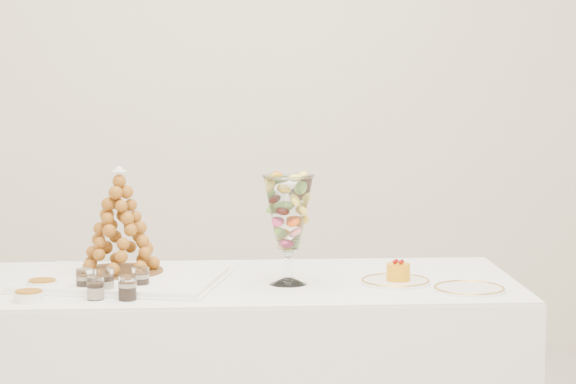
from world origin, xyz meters
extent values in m
cube|color=silver|center=(0.00, 2.00, 1.40)|extent=(4.50, 0.04, 2.80)
cube|color=silver|center=(0.00, -2.00, 1.40)|extent=(4.50, 0.04, 2.80)
cube|color=white|center=(-0.14, 0.35, 0.68)|extent=(1.83, 0.80, 0.01)
cube|color=white|center=(-0.45, 0.36, 0.69)|extent=(0.67, 0.57, 0.02)
cylinder|color=white|center=(0.05, 0.28, 0.69)|extent=(0.12, 0.12, 0.02)
cylinder|color=white|center=(0.05, 0.28, 0.74)|extent=(0.02, 0.02, 0.08)
sphere|color=white|center=(0.05, 0.28, 0.78)|extent=(0.04, 0.04, 0.04)
cylinder|color=white|center=(0.38, 0.26, 0.69)|extent=(0.21, 0.21, 0.01)
cylinder|color=white|center=(0.57, 0.13, 0.69)|extent=(0.21, 0.21, 0.01)
cylinder|color=white|center=(-0.55, 0.23, 0.72)|extent=(0.06, 0.06, 0.07)
cylinder|color=white|center=(-0.50, 0.19, 0.72)|extent=(0.07, 0.07, 0.08)
cylinder|color=white|center=(-0.39, 0.24, 0.72)|extent=(0.06, 0.06, 0.07)
cylinder|color=white|center=(-0.52, 0.13, 0.72)|extent=(0.06, 0.06, 0.07)
cylinder|color=white|center=(-0.43, 0.11, 0.72)|extent=(0.06, 0.06, 0.07)
cylinder|color=white|center=(-0.68, 0.28, 0.70)|extent=(0.09, 0.09, 0.03)
cylinder|color=white|center=(-0.70, 0.13, 0.70)|extent=(0.09, 0.09, 0.03)
cylinder|color=brown|center=(-0.46, 0.44, 0.71)|extent=(0.26, 0.26, 0.01)
cone|color=#935316|center=(-0.46, 0.44, 0.87)|extent=(0.27, 0.27, 0.32)
sphere|color=white|center=(-0.46, 0.44, 1.02)|extent=(0.03, 0.03, 0.03)
cylinder|color=orange|center=(0.39, 0.26, 0.72)|extent=(0.07, 0.07, 0.05)
sphere|color=#8D0A05|center=(0.40, 0.26, 0.75)|extent=(0.01, 0.01, 0.01)
sphere|color=#8D0A05|center=(0.38, 0.27, 0.75)|extent=(0.01, 0.01, 0.01)
sphere|color=#8D0A05|center=(0.37, 0.25, 0.75)|extent=(0.01, 0.01, 0.01)
sphere|color=#8D0A05|center=(0.39, 0.24, 0.75)|extent=(0.01, 0.01, 0.01)
camera|label=1|loc=(-0.32, -3.05, 1.37)|focal=70.00mm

